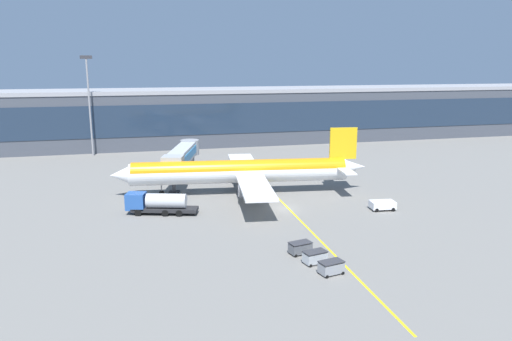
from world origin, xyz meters
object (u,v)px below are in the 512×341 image
object	(u,v)px
baggage_cart_1	(315,257)
baggage_cart_0	(331,267)
fuel_tanker	(157,203)
baggage_cart_2	(300,248)
pushback_tug	(383,205)
main_airliner	(242,171)

from	to	relation	value
baggage_cart_1	baggage_cart_0	bearing A→B (deg)	-77.73
fuel_tanker	baggage_cart_2	distance (m)	25.89
fuel_tanker	baggage_cart_1	size ratio (longest dim) A/B	3.79
baggage_cart_1	fuel_tanker	bearing A→B (deg)	125.06
fuel_tanker	baggage_cart_0	world-z (taller)	fuel_tanker
baggage_cart_0	baggage_cart_1	bearing A→B (deg)	102.27
pushback_tug	fuel_tanker	bearing A→B (deg)	169.09
pushback_tug	baggage_cart_1	world-z (taller)	baggage_cart_1
baggage_cart_2	pushback_tug	bearing A→B (deg)	36.57
pushback_tug	baggage_cart_0	xyz separation A→B (m)	(-17.25, -20.06, -0.07)
main_airliner	fuel_tanker	xyz separation A→B (m)	(-15.08, -8.27, -2.32)
main_airliner	fuel_tanker	world-z (taller)	main_airliner
fuel_tanker	pushback_tug	distance (m)	35.11
fuel_tanker	baggage_cart_1	world-z (taller)	fuel_tanker
main_airliner	pushback_tug	size ratio (longest dim) A/B	11.15
fuel_tanker	main_airliner	bearing A→B (deg)	28.73
main_airliner	baggage_cart_1	xyz separation A→B (m)	(1.46, -31.84, -3.28)
baggage_cart_0	baggage_cart_2	xyz separation A→B (m)	(-1.36, 6.25, 0.00)
main_airliner	baggage_cart_1	size ratio (longest dim) A/B	15.42
baggage_cart_0	baggage_cart_2	size ratio (longest dim) A/B	1.00
fuel_tanker	baggage_cart_1	bearing A→B (deg)	-54.94
main_airliner	baggage_cart_1	bearing A→B (deg)	-87.37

